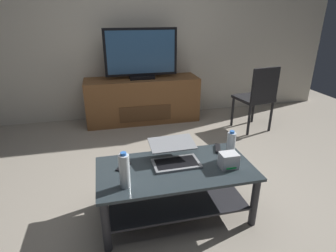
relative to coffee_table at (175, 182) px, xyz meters
The scene contains 12 objects.
ground_plane 0.45m from the coffee_table, 72.51° to the left, with size 7.68×7.68×0.00m, color #9E9384.
back_wall 2.78m from the coffee_table, 87.81° to the left, with size 6.40×0.12×2.80m, color beige.
coffee_table is the anchor object (origin of this frame).
media_cabinet 2.23m from the coffee_table, 88.15° to the left, with size 1.69×0.52×0.67m.
television 2.32m from the coffee_table, 88.13° to the left, with size 1.05×0.20×0.72m.
dining_chair 2.15m from the coffee_table, 43.08° to the left, with size 0.51×0.51×0.92m.
laptop 0.22m from the coffee_table, 80.45° to the left, with size 0.38×0.36×0.15m.
router_box 0.46m from the coffee_table, 12.46° to the right, with size 0.14×0.12×0.12m.
water_bottle_near 0.52m from the coffee_table, 158.27° to the right, with size 0.08×0.08×0.27m.
water_bottle_far 0.55m from the coffee_table, ahead, with size 0.07×0.07×0.25m.
cell_phone 0.44m from the coffee_table, 165.85° to the left, with size 0.07×0.14×0.01m, color black.
tv_remote 0.52m from the coffee_table, 25.38° to the left, with size 0.04×0.16×0.02m, color black.
Camera 1 is at (-0.60, -2.15, 1.60)m, focal length 29.66 mm.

